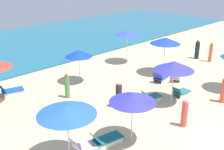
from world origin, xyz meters
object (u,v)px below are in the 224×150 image
lounge_chair_0_1 (181,92)px  umbrella_3 (133,97)px  umbrella_7 (165,41)px  umbrella_0 (174,66)px  lounge_chair_7_0 (160,77)px  lounge_chair_1_1 (10,90)px  beachgoer_0 (211,53)px  umbrella_6 (79,53)px  lounge_chair_7_1 (176,77)px  beachgoer_2 (185,113)px  umbrella_4 (67,110)px  beachgoer_3 (224,90)px  beachgoer_1 (119,96)px  lounge_chair_3_0 (106,139)px  umbrella_2 (127,33)px  lounge_chair_4_0 (85,146)px  beachgoer_4 (67,86)px  lounge_chair_0_0 (151,97)px  beachgoer_5 (197,50)px

lounge_chair_0_1 → umbrella_3: 6.16m
lounge_chair_0_1 → umbrella_7: (2.40, 3.02, 2.26)m
umbrella_0 → lounge_chair_7_0: (2.18, 2.37, -1.96)m
lounge_chair_1_1 → beachgoer_0: (14.83, -5.55, 0.52)m
umbrella_6 → lounge_chair_7_0: bearing=-42.8°
umbrella_7 → lounge_chair_7_1: size_ratio=1.78×
beachgoer_2 → lounge_chair_0_1: bearing=-80.2°
umbrella_4 → beachgoer_3: bearing=-11.5°
beachgoer_1 → umbrella_0: bearing=50.0°
lounge_chair_3_0 → beachgoer_2: (3.79, -1.54, 0.44)m
umbrella_2 → lounge_chair_4_0: size_ratio=1.80×
lounge_chair_7_0 → beachgoer_4: beachgoer_4 is taller
umbrella_3 → beachgoer_4: (0.67, 5.73, -1.45)m
lounge_chair_0_0 → umbrella_7: bearing=-50.8°
umbrella_0 → beachgoer_0: 9.01m
beachgoer_3 → beachgoer_4: 9.12m
lounge_chair_0_1 → umbrella_4: bearing=97.1°
umbrella_2 → lounge_chair_3_0: size_ratio=1.72×
umbrella_3 → lounge_chair_3_0: bearing=149.1°
lounge_chair_7_0 → lounge_chair_0_1: bearing=143.2°
lounge_chair_0_0 → beachgoer_4: (-3.16, 3.86, 0.45)m
beachgoer_0 → lounge_chair_7_0: bearing=91.8°
lounge_chair_0_0 → beachgoer_4: beachgoer_4 is taller
lounge_chair_1_1 → umbrella_2: (9.72, -0.82, 2.20)m
lounge_chair_0_1 → umbrella_7: umbrella_7 is taller
umbrella_0 → lounge_chair_7_0: size_ratio=1.63×
lounge_chair_3_0 → umbrella_4: umbrella_4 is taller
beachgoer_1 → lounge_chair_0_0: bearing=58.4°
umbrella_2 → umbrella_3: size_ratio=1.09×
lounge_chair_3_0 → beachgoer_0: (14.29, 2.48, 0.50)m
lounge_chair_0_0 → beachgoer_4: 5.01m
beachgoer_4 → lounge_chair_0_1: bearing=153.1°
lounge_chair_3_0 → beachgoer_5: bearing=-65.7°
lounge_chair_1_1 → beachgoer_5: size_ratio=0.94×
umbrella_2 → lounge_chair_7_0: size_ratio=1.73×
umbrella_7 → beachgoer_1: umbrella_7 is taller
lounge_chair_0_0 → lounge_chair_4_0: 5.86m
lounge_chair_0_1 → lounge_chair_1_1: (-7.28, 7.54, 0.01)m
umbrella_7 → lounge_chair_1_1: bearing=155.0°
umbrella_7 → beachgoer_4: size_ratio=1.75×
lounge_chair_3_0 → beachgoer_3: 7.91m
lounge_chair_0_0 → beachgoer_0: size_ratio=0.80×
beachgoer_1 → beachgoer_3: bearing=43.3°
umbrella_2 → umbrella_6: (-5.44, -0.65, -0.42)m
umbrella_6 → umbrella_7: size_ratio=0.83×
umbrella_3 → lounge_chair_7_1: umbrella_3 is taller
umbrella_6 → beachgoer_5: bearing=-15.3°
lounge_chair_7_0 → beachgoer_0: size_ratio=0.94×
umbrella_4 → beachgoer_1: bearing=21.2°
beachgoer_1 → beachgoer_3: (4.77, -3.78, 0.02)m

